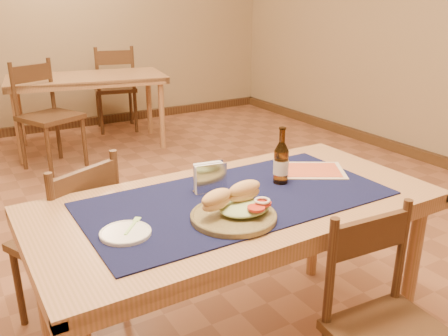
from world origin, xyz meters
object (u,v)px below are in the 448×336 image
back_table (87,84)px  chair_main_near (389,328)px  napkin_holder (210,178)px  beer_bottle (281,163)px  sandwich_plate (236,210)px  main_table (237,218)px  chair_main_far (71,240)px

back_table → chair_main_near: 3.97m
napkin_holder → chair_main_near: bearing=-66.6°
beer_bottle → napkin_holder: bearing=166.9°
sandwich_plate → napkin_holder: napkin_holder is taller
back_table → chair_main_near: size_ratio=1.98×
main_table → beer_bottle: 0.31m
chair_main_near → main_table: bearing=112.6°
back_table → chair_main_far: chair_main_far is taller
back_table → chair_main_near: chair_main_near is taller
chair_main_near → beer_bottle: bearing=90.0°
napkin_holder → beer_bottle: bearing=-13.1°
beer_bottle → sandwich_plate: bearing=-151.4°
sandwich_plate → napkin_holder: 0.27m
main_table → back_table: same height
chair_main_near → back_table: bearing=88.4°
main_table → beer_bottle: beer_bottle is taller
sandwich_plate → beer_bottle: beer_bottle is taller
chair_main_near → chair_main_far: bearing=123.8°
main_table → napkin_holder: napkin_holder is taller
beer_bottle → chair_main_near: bearing=-90.0°
chair_main_near → sandwich_plate: sandwich_plate is taller
beer_bottle → napkin_holder: 0.31m
chair_main_near → sandwich_plate: (-0.35, 0.44, 0.36)m
chair_main_far → chair_main_near: bearing=-56.2°
chair_main_near → napkin_holder: napkin_holder is taller
chair_main_far → sandwich_plate: sandwich_plate is taller
chair_main_near → sandwich_plate: bearing=128.2°
chair_main_far → napkin_holder: napkin_holder is taller
main_table → beer_bottle: bearing=9.5°
sandwich_plate → beer_bottle: bearing=28.6°
main_table → chair_main_near: bearing=-67.4°
napkin_holder → sandwich_plate: bearing=-99.5°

